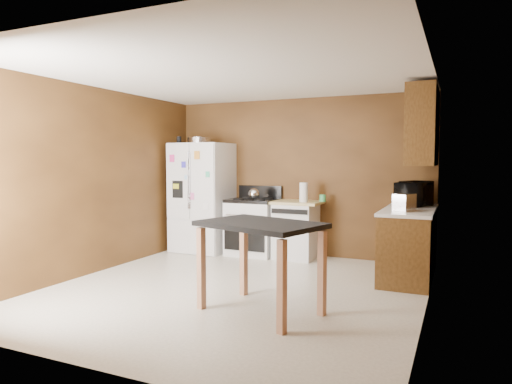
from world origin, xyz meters
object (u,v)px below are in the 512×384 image
Objects in this scene: pen_cup at (179,140)px; gas_range at (253,226)px; green_canister at (323,198)px; dishwasher at (296,229)px; paper_towel at (304,192)px; roasting_pan at (199,140)px; kettle at (254,194)px; toaster at (404,202)px; island at (260,237)px; microwave at (414,195)px; refrigerator at (202,197)px.

pen_cup reaches higher than gas_range.
green_canister is 0.64m from dishwasher.
paper_towel reaches higher than gas_range.
roasting_pan is 3.70× the size of green_canister.
green_canister is at bearing 12.51° from kettle.
green_canister is (2.40, 0.28, -0.91)m from pen_cup.
toaster is 2.61m from gas_range.
toaster is at bearing 54.96° from island.
roasting_pan is at bearing 179.47° from paper_towel.
microwave reaches higher than island.
refrigerator is 1.64× the size of gas_range.
refrigerator reaches higher than gas_range.
gas_range is (1.28, 0.18, -1.40)m from pen_cup.
microwave reaches higher than gas_range.
pen_cup is 0.39× the size of paper_towel.
microwave is (1.34, -0.26, 0.11)m from green_canister.
kettle reaches higher than island.
microwave is 0.50× the size of gas_range.
toaster is at bearing -10.00° from pen_cup.
pen_cup is at bearing -177.55° from paper_towel.
pen_cup is 3.84m from toaster.
roasting_pan is 0.71× the size of microwave.
pen_cup reaches higher than paper_towel.
gas_range is at bearing 119.20° from kettle.
roasting_pan is at bearing -175.74° from gas_range.
refrigerator is (0.04, 0.01, -0.95)m from roasting_pan.
microwave is at bearing -6.05° from dishwasher.
kettle is 0.16× the size of gas_range.
roasting_pan is 0.35m from pen_cup.
green_canister is 1.59m from toaster.
island is (-1.18, -1.68, -0.24)m from toaster.
kettle is 2.44m from toaster.
roasting_pan is 0.44× the size of dishwasher.
green_canister is 2.63m from island.
gas_range is at bearing 116.03° from island.
gas_range is (-0.88, 0.09, -0.57)m from paper_towel.
kettle is 2.66m from island.
microwave is 3.37m from refrigerator.
toaster is at bearing -26.84° from dishwasher.
paper_towel is 2.47m from island.
microwave is at bearing -1.50° from roasting_pan.
toaster is 0.16× the size of refrigerator.
kettle is 1.68× the size of green_canister.
island is at bearing -42.98° from pen_cup.
toaster reaches higher than dishwasher.
pen_cup is at bearing -173.25° from green_canister.
gas_range is (-0.07, 0.13, -0.53)m from kettle.
green_canister is at bearing 6.75° from pen_cup.
green_canister is 0.08× the size of island.
dishwasher is at bearing 1.94° from gas_range.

